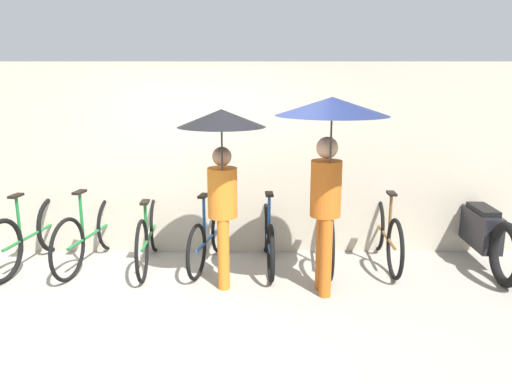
{
  "coord_description": "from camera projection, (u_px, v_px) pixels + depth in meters",
  "views": [
    {
      "loc": [
        0.58,
        -4.49,
        2.29
      ],
      "look_at": [
        0.59,
        1.01,
        1.0
      ],
      "focal_mm": 35.0,
      "sensor_mm": 36.0,
      "label": 1
    }
  ],
  "objects": [
    {
      "name": "motorcycle",
      "position": [
        480.0,
        231.0,
        6.16
      ],
      "size": [
        0.58,
        2.11,
        0.93
      ],
      "rotation": [
        0.0,
        0.0,
        1.54
      ],
      "color": "black",
      "rests_on": "ground"
    },
    {
      "name": "pedestrian_center",
      "position": [
        329.0,
        138.0,
        4.92
      ],
      "size": [
        1.11,
        1.11,
        2.09
      ],
      "rotation": [
        0.0,
        0.0,
        3.25
      ],
      "color": "#B25619",
      "rests_on": "ground"
    },
    {
      "name": "pedestrian_leading",
      "position": [
        221.0,
        153.0,
        5.16
      ],
      "size": [
        0.9,
        0.9,
        1.96
      ],
      "rotation": [
        0.0,
        0.0,
        3.22
      ],
      "color": "#C66B1E",
      "rests_on": "ground"
    },
    {
      "name": "parked_bicycle_6",
      "position": [
        385.0,
        234.0,
        6.18
      ],
      "size": [
        0.44,
        1.7,
        1.04
      ],
      "rotation": [
        0.0,
        0.0,
        1.54
      ],
      "color": "black",
      "rests_on": "ground"
    },
    {
      "name": "parked_bicycle_1",
      "position": [
        91.0,
        233.0,
        6.16
      ],
      "size": [
        0.49,
        1.8,
        1.03
      ],
      "rotation": [
        0.0,
        0.0,
        1.4
      ],
      "color": "black",
      "rests_on": "ground"
    },
    {
      "name": "parked_bicycle_4",
      "position": [
        268.0,
        237.0,
        6.11
      ],
      "size": [
        0.44,
        1.66,
        1.0
      ],
      "rotation": [
        0.0,
        0.0,
        1.61
      ],
      "color": "black",
      "rests_on": "ground"
    },
    {
      "name": "parked_bicycle_5",
      "position": [
        326.0,
        233.0,
        6.18
      ],
      "size": [
        0.44,
        1.79,
        1.09
      ],
      "rotation": [
        0.0,
        0.0,
        1.5
      ],
      "color": "black",
      "rests_on": "ground"
    },
    {
      "name": "parked_bicycle_2",
      "position": [
        149.0,
        235.0,
        6.12
      ],
      "size": [
        0.44,
        1.76,
        0.99
      ],
      "rotation": [
        0.0,
        0.0,
        1.62
      ],
      "color": "black",
      "rests_on": "ground"
    },
    {
      "name": "back_wall",
      "position": [
        210.0,
        160.0,
        6.42
      ],
      "size": [
        13.55,
        0.12,
        2.45
      ],
      "color": "#B2A893",
      "rests_on": "ground"
    },
    {
      "name": "parked_bicycle_3",
      "position": [
        209.0,
        236.0,
        6.14
      ],
      "size": [
        0.5,
        1.58,
        1.11
      ],
      "rotation": [
        0.0,
        0.0,
        1.37
      ],
      "color": "black",
      "rests_on": "ground"
    },
    {
      "name": "parked_bicycle_0",
      "position": [
        30.0,
        235.0,
        6.1
      ],
      "size": [
        0.45,
        1.79,
        1.1
      ],
      "rotation": [
        0.0,
        0.0,
        1.43
      ],
      "color": "black",
      "rests_on": "ground"
    },
    {
      "name": "ground_plane",
      "position": [
        196.0,
        314.0,
        4.89
      ],
      "size": [
        30.0,
        30.0,
        0.0
      ],
      "primitive_type": "plane",
      "color": "gray"
    }
  ]
}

